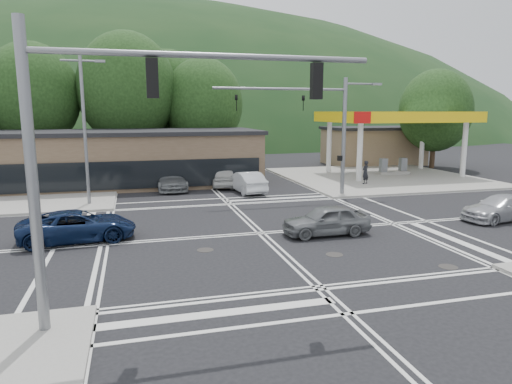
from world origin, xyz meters
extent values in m
plane|color=black|center=(0.00, 0.00, 0.00)|extent=(120.00, 120.00, 0.00)
cube|color=gray|center=(15.00, 15.00, 0.07)|extent=(16.00, 16.00, 0.15)
cube|color=gray|center=(-15.00, 15.00, 0.07)|extent=(16.00, 16.00, 0.15)
cylinder|color=silver|center=(12.00, 13.00, 2.50)|extent=(0.44, 0.44, 5.00)
cylinder|color=silver|center=(12.00, 19.00, 2.50)|extent=(0.44, 0.44, 5.00)
cylinder|color=silver|center=(22.00, 13.00, 2.50)|extent=(0.44, 0.44, 5.00)
cylinder|color=silver|center=(22.00, 19.00, 2.50)|extent=(0.44, 0.44, 5.00)
cube|color=silver|center=(17.00, 16.00, 5.30)|extent=(12.00, 8.00, 0.60)
cube|color=yellow|center=(17.00, 12.00, 5.30)|extent=(12.20, 0.25, 0.90)
cube|color=yellow|center=(17.00, 20.00, 5.30)|extent=(12.20, 0.25, 0.90)
cube|color=yellow|center=(11.00, 16.00, 5.30)|extent=(0.25, 8.20, 0.90)
cube|color=yellow|center=(23.00, 16.00, 5.30)|extent=(0.25, 8.20, 0.90)
cube|color=red|center=(11.50, 11.85, 5.30)|extent=(1.40, 0.12, 0.90)
cube|color=gray|center=(17.00, 16.00, 0.25)|extent=(3.00, 1.00, 0.30)
cube|color=slate|center=(16.00, 16.00, 0.95)|extent=(0.60, 0.50, 1.30)
cube|color=slate|center=(18.00, 16.00, 0.95)|extent=(0.60, 0.50, 1.30)
cube|color=#846B4F|center=(20.00, 25.00, 1.90)|extent=(10.00, 6.00, 3.80)
cube|color=brown|center=(-8.00, 17.00, 2.00)|extent=(24.00, 8.00, 4.00)
ellipsoid|color=#183618|center=(0.00, 90.00, 0.00)|extent=(252.00, 126.00, 140.00)
cylinder|color=#382619|center=(-14.00, 24.00, 2.42)|extent=(0.50, 0.50, 4.84)
ellipsoid|color=black|center=(-14.00, 24.00, 7.15)|extent=(8.00, 8.00, 9.20)
cylinder|color=#382619|center=(-6.00, 24.00, 2.64)|extent=(0.50, 0.50, 5.28)
ellipsoid|color=black|center=(-6.00, 24.00, 7.80)|extent=(9.00, 9.00, 10.35)
cylinder|color=#382619|center=(1.00, 24.00, 2.20)|extent=(0.50, 0.50, 4.40)
ellipsoid|color=black|center=(1.00, 24.00, 6.50)|extent=(7.60, 7.60, 8.74)
cylinder|color=#382619|center=(-2.00, 28.00, 2.42)|extent=(0.50, 0.50, 4.84)
ellipsoid|color=black|center=(-2.00, 28.00, 7.15)|extent=(8.40, 8.40, 9.66)
cylinder|color=#382619|center=(24.00, 20.00, 1.98)|extent=(0.50, 0.50, 3.96)
ellipsoid|color=black|center=(24.00, 20.00, 5.85)|extent=(7.20, 7.20, 8.28)
cylinder|color=slate|center=(-8.50, 9.00, 4.50)|extent=(0.20, 0.20, 9.00)
cylinder|color=slate|center=(-8.50, 9.00, 8.70)|extent=(2.20, 0.12, 0.12)
cube|color=slate|center=(-7.40, 9.00, 8.70)|extent=(0.60, 0.25, 0.15)
cylinder|color=slate|center=(8.20, 8.20, 4.00)|extent=(0.28, 0.28, 8.00)
cylinder|color=slate|center=(3.70, 8.20, 7.20)|extent=(9.00, 0.16, 0.16)
imported|color=black|center=(5.20, 8.20, 6.30)|extent=(0.16, 0.20, 1.00)
imported|color=black|center=(0.70, 8.20, 6.30)|extent=(0.16, 0.20, 1.00)
cylinder|color=slate|center=(9.40, 8.20, 7.60)|extent=(2.40, 0.12, 0.12)
cube|color=slate|center=(10.50, 8.20, 7.60)|extent=(0.70, 0.30, 0.15)
cube|color=black|center=(7.95, 8.20, 2.60)|extent=(0.25, 0.30, 0.35)
cylinder|color=slate|center=(-8.20, -8.20, 4.00)|extent=(0.28, 0.28, 8.00)
cylinder|color=slate|center=(-3.70, -8.20, 7.20)|extent=(9.00, 0.16, 0.16)
cube|color=black|center=(-5.20, -8.20, 6.60)|extent=(0.30, 0.25, 1.00)
cube|color=black|center=(-0.70, -8.20, 6.60)|extent=(0.30, 0.25, 1.00)
imported|color=#0E1C3E|center=(-8.30, 0.87, 0.70)|extent=(5.26, 2.86, 1.40)
imported|color=slate|center=(2.91, -1.06, 0.71)|extent=(4.15, 1.68, 1.41)
imported|color=#A5A6AC|center=(13.18, -0.78, 0.67)|extent=(4.80, 2.42, 1.34)
imported|color=silver|center=(2.06, 11.08, 0.76)|extent=(2.06, 4.73, 1.51)
imported|color=silver|center=(1.00, 14.00, 0.77)|extent=(2.58, 4.79, 1.55)
imported|color=slate|center=(-3.11, 13.81, 0.76)|extent=(2.20, 5.27, 1.52)
imported|color=black|center=(11.78, 11.54, 1.06)|extent=(0.79, 0.69, 1.82)
camera|label=1|loc=(-5.77, -20.41, 5.77)|focal=32.00mm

